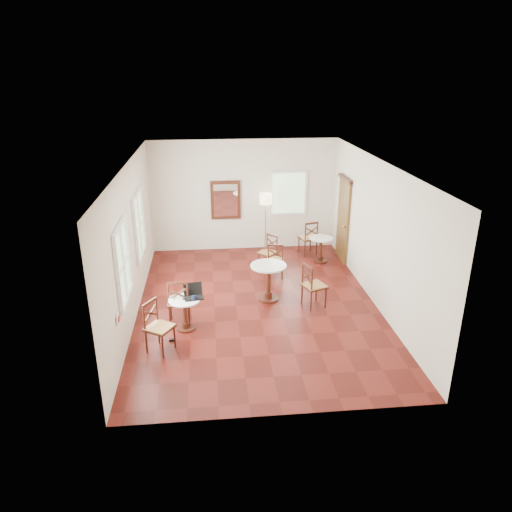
{
  "coord_description": "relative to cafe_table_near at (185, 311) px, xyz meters",
  "views": [
    {
      "loc": [
        -0.95,
        -9.05,
        4.68
      ],
      "look_at": [
        0.0,
        0.3,
        1.0
      ],
      "focal_mm": 33.55,
      "sensor_mm": 36.0,
      "label": 1
    }
  ],
  "objects": [
    {
      "name": "chair_back_a",
      "position": [
        3.15,
        3.74,
        0.07
      ],
      "size": [
        0.54,
        0.54,
        0.93
      ],
      "rotation": [
        0.0,
        0.0,
        3.43
      ],
      "color": "#421B10",
      "rests_on": "ground"
    },
    {
      "name": "room_shell",
      "position": [
        1.42,
        1.15,
        1.49
      ],
      "size": [
        5.02,
        7.02,
        3.01
      ],
      "color": "silver",
      "rests_on": "ground"
    },
    {
      "name": "cafe_table_near",
      "position": [
        0.0,
        0.0,
        0.0
      ],
      "size": [
        0.6,
        0.6,
        0.64
      ],
      "color": "#421B10",
      "rests_on": "ground"
    },
    {
      "name": "ground",
      "position": [
        1.48,
        0.87,
        -0.39
      ],
      "size": [
        7.0,
        7.0,
        0.0
      ],
      "primitive_type": "plane",
      "color": "#56130E",
      "rests_on": "ground"
    },
    {
      "name": "laptop",
      "position": [
        0.17,
        0.09,
        0.31
      ],
      "size": [
        0.4,
        0.35,
        0.26
      ],
      "rotation": [
        0.0,
        0.0,
        0.15
      ],
      "color": "black",
      "rests_on": "cafe_table_near"
    },
    {
      "name": "chair_near_a",
      "position": [
        -0.12,
        0.25,
        0.08
      ],
      "size": [
        0.45,
        0.45,
        0.96
      ],
      "rotation": [
        0.0,
        0.0,
        3.16
      ],
      "color": "#421B10",
      "rests_on": "ground"
    },
    {
      "name": "chair_mid_a",
      "position": [
        2.05,
        2.29,
        0.05
      ],
      "size": [
        0.45,
        0.45,
        0.89
      ],
      "rotation": [
        0.0,
        0.0,
        3.03
      ],
      "color": "#421B10",
      "rests_on": "ground"
    },
    {
      "name": "floor_lamp",
      "position": [
        2.02,
        4.02,
        0.99
      ],
      "size": [
        0.32,
        0.32,
        1.63
      ],
      "color": "#BF8C3F",
      "rests_on": "ground"
    },
    {
      "name": "power_adapter",
      "position": [
        -0.24,
        -0.41,
        -0.37
      ],
      "size": [
        0.11,
        0.06,
        0.04
      ],
      "primitive_type": "cube",
      "color": "black",
      "rests_on": "ground"
    },
    {
      "name": "chair_near_b",
      "position": [
        -0.43,
        -0.69,
        0.07
      ],
      "size": [
        0.59,
        0.59,
        0.94
      ],
      "rotation": [
        0.0,
        0.0,
        1.01
      ],
      "color": "#421B10",
      "rests_on": "ground"
    },
    {
      "name": "navy_mug",
      "position": [
        0.18,
        -0.05,
        0.29
      ],
      "size": [
        0.11,
        0.08,
        0.09
      ],
      "color": "#0F1634",
      "rests_on": "cafe_table_near"
    },
    {
      "name": "cafe_table_mid",
      "position": [
        1.73,
        1.1,
        0.11
      ],
      "size": [
        0.77,
        0.77,
        0.81
      ],
      "color": "#421B10",
      "rests_on": "ground"
    },
    {
      "name": "chair_back_b",
      "position": [
        1.96,
        2.87,
        0.03
      ],
      "size": [
        0.55,
        0.55,
        0.85
      ],
      "rotation": [
        0.0,
        0.0,
        -0.82
      ],
      "color": "#421B10",
      "rests_on": "ground"
    },
    {
      "name": "mouse",
      "position": [
        0.0,
        -0.01,
        0.26
      ],
      "size": [
        0.1,
        0.07,
        0.03
      ],
      "primitive_type": "ellipsoid",
      "rotation": [
        0.0,
        0.0,
        -0.2
      ],
      "color": "black",
      "rests_on": "cafe_table_near"
    },
    {
      "name": "cafe_table_back",
      "position": [
        3.36,
        3.16,
        0.01
      ],
      "size": [
        0.62,
        0.62,
        0.65
      ],
      "color": "#421B10",
      "rests_on": "ground"
    },
    {
      "name": "chair_mid_b",
      "position": [
        2.63,
        0.71,
        0.08
      ],
      "size": [
        0.57,
        0.57,
        0.96
      ],
      "rotation": [
        0.0,
        0.0,
        1.92
      ],
      "color": "#421B10",
      "rests_on": "ground"
    },
    {
      "name": "water_glass",
      "position": [
        -0.19,
        0.01,
        0.29
      ],
      "size": [
        0.06,
        0.06,
        0.09
      ],
      "primitive_type": "cylinder",
      "color": "white",
      "rests_on": "cafe_table_near"
    }
  ]
}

